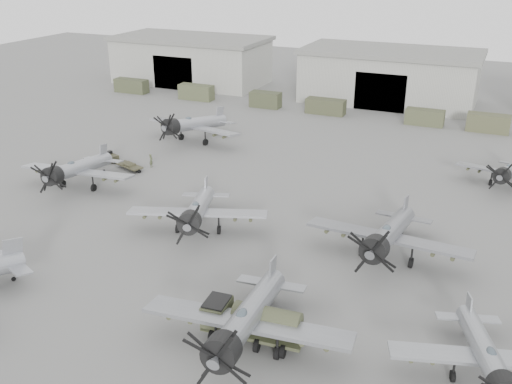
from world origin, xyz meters
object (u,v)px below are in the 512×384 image
aircraft_mid_0 (75,169)px  aircraft_mid_1 (197,211)px  aircraft_far_1 (509,171)px  ground_crew (151,161)px  aircraft_near_2 (487,357)px  fuel_tanker (252,320)px  aircraft_mid_2 (388,235)px  aircraft_near_1 (245,320)px  aircraft_far_0 (192,125)px  tug_trailer (118,161)px

aircraft_mid_0 → aircraft_mid_1: aircraft_mid_0 is taller
aircraft_far_1 → ground_crew: (-38.82, -9.64, -1.21)m
aircraft_near_2 → ground_crew: (-38.44, 23.33, -1.23)m
fuel_tanker → aircraft_mid_1: bearing=127.7°
aircraft_mid_0 → fuel_tanker: aircraft_mid_0 is taller
aircraft_mid_2 → aircraft_mid_0: bearing=179.4°
aircraft_near_1 → aircraft_mid_0: aircraft_near_1 is taller
aircraft_near_1 → aircraft_mid_1: bearing=123.2°
aircraft_near_2 → aircraft_far_0: aircraft_far_0 is taller
aircraft_near_1 → aircraft_mid_1: size_ratio=1.10×
aircraft_mid_0 → aircraft_mid_2: aircraft_mid_2 is taller
aircraft_mid_1 → fuel_tanker: aircraft_mid_1 is taller
aircraft_far_1 → fuel_tanker: (-14.63, -34.51, -0.52)m
aircraft_mid_1 → ground_crew: 18.71m
aircraft_far_0 → fuel_tanker: bearing=-45.4°
aircraft_mid_1 → fuel_tanker: bearing=-68.0°
aircraft_far_0 → ground_crew: (0.12, -10.06, -1.70)m
ground_crew → aircraft_far_1: bearing=-87.7°
aircraft_near_1 → ground_crew: (-24.36, 26.36, -1.68)m
aircraft_near_1 → fuel_tanker: bearing=90.5°
aircraft_far_0 → aircraft_near_2: bearing=-31.1°
ground_crew → tug_trailer: bearing=90.5°
aircraft_mid_0 → tug_trailer: (-0.59, 8.11, -1.83)m
aircraft_mid_2 → aircraft_far_1: size_ratio=1.22×
aircraft_near_2 → aircraft_far_1: aircraft_near_2 is taller
aircraft_mid_2 → ground_crew: bearing=162.8°
aircraft_far_1 → aircraft_far_0: bearing=-168.9°
aircraft_mid_0 → aircraft_mid_1: 17.41m
ground_crew → aircraft_mid_0: bearing=147.0°
aircraft_near_1 → fuel_tanker: size_ratio=1.98×
aircraft_near_2 → aircraft_mid_2: aircraft_mid_2 is taller
aircraft_near_2 → tug_trailer: bearing=135.9°
aircraft_near_2 → fuel_tanker: aircraft_near_2 is taller
aircraft_near_1 → aircraft_mid_1: aircraft_near_1 is taller
aircraft_near_1 → tug_trailer: size_ratio=2.17×
aircraft_near_1 → ground_crew: bearing=126.9°
aircraft_mid_1 → aircraft_far_0: bearing=100.6°
tug_trailer → aircraft_mid_2: bearing=2.5°
tug_trailer → ground_crew: ground_crew is taller
aircraft_near_1 → aircraft_far_0: 43.89m
aircraft_mid_1 → aircraft_far_0: (-13.57, 22.99, 0.21)m
aircraft_mid_1 → fuel_tanker: (10.74, -11.95, -0.79)m
aircraft_far_0 → tug_trailer: (-3.98, -10.95, -2.03)m
aircraft_near_2 → aircraft_far_1: 32.97m
aircraft_far_1 → fuel_tanker: size_ratio=1.61×
aircraft_near_1 → aircraft_mid_1: 17.31m
aircraft_near_2 → aircraft_far_0: (-38.56, 33.40, 0.48)m
aircraft_far_1 → fuel_tanker: aircraft_far_1 is taller
aircraft_near_1 → aircraft_far_0: bearing=118.0°
aircraft_near_2 → aircraft_far_0: 51.02m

